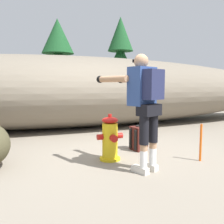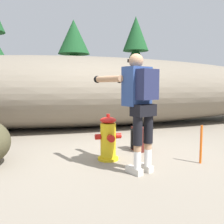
{
  "view_description": "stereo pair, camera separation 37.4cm",
  "coord_description": "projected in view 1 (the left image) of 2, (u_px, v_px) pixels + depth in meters",
  "views": [
    {
      "loc": [
        -1.59,
        -3.8,
        1.21
      ],
      "look_at": [
        -0.1,
        0.17,
        0.75
      ],
      "focal_mm": 39.33,
      "sensor_mm": 36.0,
      "label": 1
    },
    {
      "loc": [
        -1.24,
        -3.91,
        1.21
      ],
      "look_at": [
        -0.1,
        0.17,
        0.75
      ],
      "focal_mm": 39.33,
      "sensor_mm": 36.0,
      "label": 2
    }
  ],
  "objects": [
    {
      "name": "fire_hydrant",
      "position": [
        110.0,
        139.0,
        3.97
      ],
      "size": [
        0.43,
        0.38,
        0.75
      ],
      "color": "gold",
      "rests_on": "ground_plane"
    },
    {
      "name": "ground_plane",
      "position": [
        121.0,
        157.0,
        4.22
      ],
      "size": [
        56.0,
        56.0,
        0.04
      ],
      "primitive_type": "cube",
      "color": "gray"
    },
    {
      "name": "spare_backpack",
      "position": [
        138.0,
        139.0,
        4.59
      ],
      "size": [
        0.32,
        0.33,
        0.47
      ],
      "rotation": [
        0.0,
        0.0,
        0.15
      ],
      "color": "#511E19",
      "rests_on": "ground_plane"
    },
    {
      "name": "pine_tree_center",
      "position": [
        120.0,
        57.0,
        13.23
      ],
      "size": [
        2.11,
        2.11,
        4.85
      ],
      "color": "#47331E",
      "rests_on": "ground_plane"
    },
    {
      "name": "pine_tree_left",
      "position": [
        58.0,
        60.0,
        13.43
      ],
      "size": [
        2.69,
        2.69,
        4.81
      ],
      "color": "#47331E",
      "rests_on": "ground_plane"
    },
    {
      "name": "survey_stake",
      "position": [
        201.0,
        143.0,
        3.92
      ],
      "size": [
        0.04,
        0.04,
        0.6
      ],
      "primitive_type": "cylinder",
      "color": "#E55914",
      "rests_on": "ground_plane"
    },
    {
      "name": "dirt_embankment",
      "position": [
        77.0,
        92.0,
        7.22
      ],
      "size": [
        15.74,
        3.2,
        2.05
      ],
      "primitive_type": "ellipsoid",
      "color": "#756B5B",
      "rests_on": "ground_plane"
    },
    {
      "name": "utility_worker",
      "position": [
        143.0,
        98.0,
        3.4
      ],
      "size": [
        0.73,
        1.04,
        1.64
      ],
      "rotation": [
        0.0,
        0.0,
        1.96
      ],
      "color": "beige",
      "rests_on": "ground_plane"
    }
  ]
}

